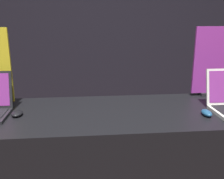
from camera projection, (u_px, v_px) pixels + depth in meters
wall_back at (98, 23)px, 3.44m from camera, size 8.00×0.05×2.80m
display_counter at (113, 170)px, 1.84m from camera, size 2.06×0.70×0.88m
mouse_front at (17, 113)px, 1.64m from camera, size 0.07×0.10×0.03m
mouse_back at (207, 113)px, 1.64m from camera, size 0.06×0.10×0.04m
promo_stand_back at (214, 63)px, 2.01m from camera, size 0.32×0.07×0.53m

